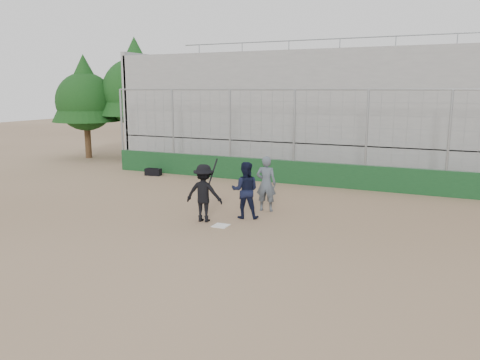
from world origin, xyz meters
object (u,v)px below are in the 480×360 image
at_px(catcher_crouched, 245,200).
at_px(umpire, 266,186).
at_px(equipment_bag, 153,172).
at_px(batter_at_plate, 204,193).

distance_m(catcher_crouched, umpire, 1.18).
xyz_separation_m(catcher_crouched, umpire, (0.27, 1.13, 0.23)).
height_order(catcher_crouched, equipment_bag, catcher_crouched).
height_order(batter_at_plate, umpire, batter_at_plate).
bearing_deg(equipment_bag, batter_at_plate, -44.83).
relative_size(catcher_crouched, equipment_bag, 1.51).
bearing_deg(catcher_crouched, umpire, 76.69).
xyz_separation_m(batter_at_plate, umpire, (1.29, 1.94, -0.05)).
height_order(batter_at_plate, equipment_bag, batter_at_plate).
xyz_separation_m(umpire, equipment_bag, (-7.22, 3.96, -0.67)).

